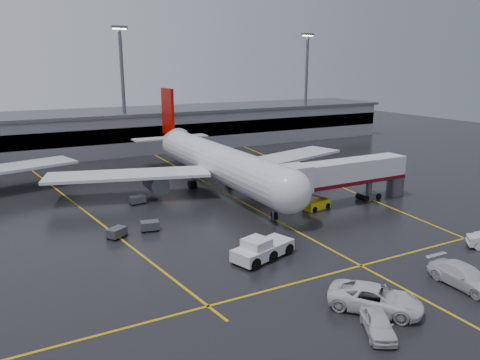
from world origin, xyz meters
TOP-DOWN VIEW (x-y plane):
  - ground at (0.00, 0.00)m, footprint 220.00×220.00m
  - apron_line_centre at (0.00, 0.00)m, footprint 0.25×90.00m
  - apron_line_stop at (0.00, -22.00)m, footprint 60.00×0.25m
  - apron_line_left at (-20.00, 10.00)m, footprint 9.99×69.35m
  - apron_line_right at (18.00, 10.00)m, footprint 7.57×69.64m
  - terminal at (0.00, 47.93)m, footprint 122.00×19.00m
  - light_mast_mid at (-5.00, 42.00)m, footprint 3.00×1.20m
  - light_mast_right at (40.00, 42.00)m, footprint 3.00×1.20m
  - main_airliner at (0.00, 9.70)m, footprint 48.80×45.60m
  - jet_bridge at (11.87, -6.00)m, footprint 19.90×3.40m
  - pushback_tractor at (-7.29, -16.26)m, footprint 6.96×4.46m
  - belt_loader at (7.12, -6.02)m, footprint 3.96×2.33m
  - service_van_a at (-4.60, -28.45)m, footprint 6.86×7.43m
  - service_van_b at (4.72, -29.12)m, footprint 2.76×6.41m
  - service_van_d at (-6.65, -30.82)m, footprint 3.75×4.77m
  - baggage_cart_a at (-14.41, -3.80)m, footprint 2.20×1.63m
  - baggage_cart_b at (-18.19, -4.18)m, footprint 2.38×2.21m
  - baggage_cart_c at (-12.80, 6.90)m, footprint 2.10×1.46m

SIDE VIEW (x-z plane):
  - ground at x=0.00m, z-range 0.00..0.00m
  - apron_line_centre at x=0.00m, z-range 0.00..0.02m
  - apron_line_stop at x=0.00m, z-range 0.00..0.02m
  - apron_line_left at x=-20.00m, z-range 0.00..0.02m
  - apron_line_right at x=18.00m, z-range 0.00..0.02m
  - belt_loader at x=7.12m, z-range -0.60..1.76m
  - baggage_cart_a at x=-14.41m, z-range 0.07..1.19m
  - baggage_cart_b at x=-18.19m, z-range 0.07..1.19m
  - baggage_cart_c at x=-12.80m, z-range 0.07..1.19m
  - service_van_d at x=-6.65m, z-range 0.00..1.52m
  - service_van_b at x=4.72m, z-range 0.00..1.84m
  - pushback_tractor at x=-7.29m, z-range -0.24..2.08m
  - service_van_a at x=-4.60m, z-range 0.00..1.93m
  - jet_bridge at x=11.87m, z-range 0.91..6.96m
  - main_airliner at x=0.00m, z-range -2.84..11.26m
  - terminal at x=0.00m, z-range 0.02..8.62m
  - light_mast_mid at x=-5.00m, z-range 1.75..27.20m
  - light_mast_right at x=40.00m, z-range 1.75..27.20m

